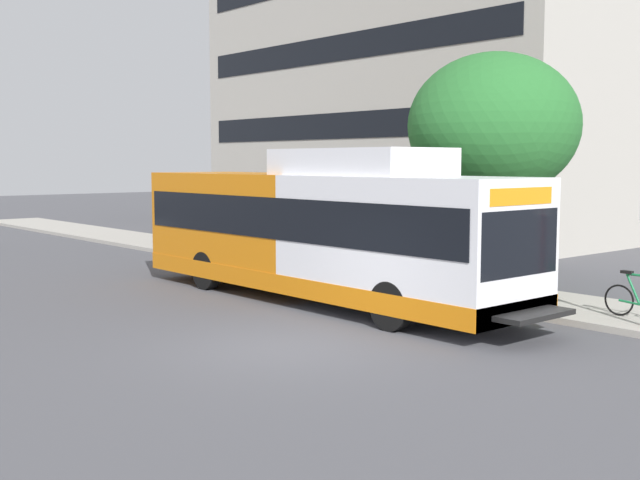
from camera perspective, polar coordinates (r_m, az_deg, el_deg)
ground_plane at (r=21.23m, az=-15.75°, el=-3.65°), size 120.00×120.00×0.00m
sidewalk_curb at (r=23.45m, az=2.11°, el=-2.40°), size 3.00×56.00×0.14m
transit_bus at (r=19.01m, az=-0.01°, el=0.67°), size 2.58×12.25×3.65m
street_tree_near_stop at (r=20.66m, az=12.35°, el=8.01°), size 4.31×4.31×5.95m
lattice_comm_tower at (r=51.07m, az=-6.89°, el=12.25°), size 1.10×1.10×27.90m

